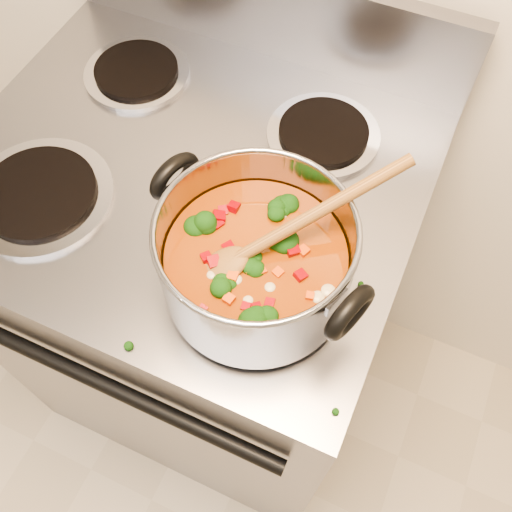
% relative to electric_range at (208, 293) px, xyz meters
% --- Properties ---
extents(electric_range, '(0.74, 0.67, 1.08)m').
position_rel_electric_range_xyz_m(electric_range, '(0.00, 0.00, 0.00)').
color(electric_range, gray).
rests_on(electric_range, ground).
extents(stockpot, '(0.31, 0.25, 0.15)m').
position_rel_electric_range_xyz_m(stockpot, '(0.19, -0.16, 0.53)').
color(stockpot, gray).
rests_on(stockpot, electric_range).
extents(wooden_spoon, '(0.22, 0.23, 0.12)m').
position_rel_electric_range_xyz_m(wooden_spoon, '(0.20, -0.14, 0.57)').
color(wooden_spoon, olive).
rests_on(wooden_spoon, stockpot).
extents(cooktop_crumbs, '(0.28, 0.31, 0.01)m').
position_rel_electric_range_xyz_m(cooktop_crumbs, '(0.09, -0.14, 0.46)').
color(cooktop_crumbs, black).
rests_on(cooktop_crumbs, electric_range).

